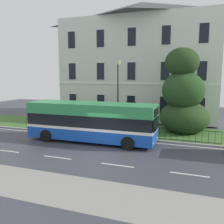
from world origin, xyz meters
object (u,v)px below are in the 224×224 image
object	(u,v)px
single_decker_bus	(91,121)
litter_bin	(47,121)
georgian_townhouse	(141,61)
street_lamp_post	(118,92)
evergreen_tree	(183,99)

from	to	relation	value
single_decker_bus	litter_bin	xyz separation A→B (m)	(-6.10, 2.89, -0.90)
georgian_townhouse	street_lamp_post	bearing A→B (deg)	-88.34
evergreen_tree	single_decker_bus	distance (m)	8.54
georgian_townhouse	litter_bin	size ratio (longest dim) A/B	15.42
street_lamp_post	litter_bin	distance (m)	7.87
evergreen_tree	litter_bin	distance (m)	13.04
georgian_townhouse	evergreen_tree	xyz separation A→B (m)	(5.59, -7.15, -3.77)
single_decker_bus	street_lamp_post	size ratio (longest dim) A/B	1.61
georgian_townhouse	litter_bin	bearing A→B (deg)	-126.02
georgian_townhouse	single_decker_bus	size ratio (longest dim) A/B	1.77
evergreen_tree	single_decker_bus	world-z (taller)	evergreen_tree
single_decker_bus	street_lamp_post	bearing A→B (deg)	68.02
street_lamp_post	litter_bin	bearing A→B (deg)	-179.15
single_decker_bus	evergreen_tree	bearing A→B (deg)	38.84
evergreen_tree	litter_bin	bearing A→B (deg)	-168.91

